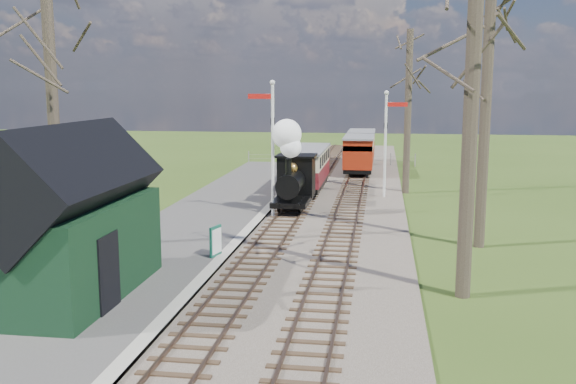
# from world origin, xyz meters

# --- Properties ---
(ground) EXTENTS (140.00, 140.00, 0.00)m
(ground) POSITION_xyz_m (0.00, 0.00, 0.00)
(ground) COLOR #334C18
(ground) RESTS_ON ground
(distant_hills) EXTENTS (114.40, 48.00, 22.02)m
(distant_hills) POSITION_xyz_m (1.40, 64.38, -16.21)
(distant_hills) COLOR #385B23
(distant_hills) RESTS_ON ground
(ballast_bed) EXTENTS (8.00, 60.00, 0.10)m
(ballast_bed) POSITION_xyz_m (1.30, 22.00, 0.05)
(ballast_bed) COLOR brown
(ballast_bed) RESTS_ON ground
(track_near) EXTENTS (1.60, 60.00, 0.15)m
(track_near) POSITION_xyz_m (0.00, 22.00, 0.10)
(track_near) COLOR brown
(track_near) RESTS_ON ground
(track_far) EXTENTS (1.60, 60.00, 0.15)m
(track_far) POSITION_xyz_m (2.60, 22.00, 0.10)
(track_far) COLOR brown
(track_far) RESTS_ON ground
(platform) EXTENTS (5.00, 44.00, 0.20)m
(platform) POSITION_xyz_m (-3.50, 14.00, 0.10)
(platform) COLOR #474442
(platform) RESTS_ON ground
(coping_strip) EXTENTS (0.40, 44.00, 0.21)m
(coping_strip) POSITION_xyz_m (-1.20, 14.00, 0.10)
(coping_strip) COLOR #B2AD9E
(coping_strip) RESTS_ON ground
(station_shed) EXTENTS (3.25, 6.30, 4.78)m
(station_shed) POSITION_xyz_m (-4.30, 4.00, 2.27)
(station_shed) COLOR black
(station_shed) RESTS_ON platform
(semaphore_near) EXTENTS (1.22, 0.24, 6.22)m
(semaphore_near) POSITION_xyz_m (-0.77, 16.00, 3.62)
(semaphore_near) COLOR silver
(semaphore_near) RESTS_ON ground
(semaphore_far) EXTENTS (1.22, 0.24, 5.72)m
(semaphore_far) POSITION_xyz_m (4.37, 22.00, 3.35)
(semaphore_far) COLOR silver
(semaphore_far) RESTS_ON ground
(bare_trees) EXTENTS (15.51, 22.39, 12.00)m
(bare_trees) POSITION_xyz_m (1.33, 10.10, 5.21)
(bare_trees) COLOR #382D23
(bare_trees) RESTS_ON ground
(fence_line) EXTENTS (12.60, 0.08, 1.00)m
(fence_line) POSITION_xyz_m (0.30, 36.00, 0.55)
(fence_line) COLOR slate
(fence_line) RESTS_ON ground
(locomotive) EXTENTS (1.72, 4.02, 4.30)m
(locomotive) POSITION_xyz_m (-0.01, 17.56, 1.99)
(locomotive) COLOR black
(locomotive) RESTS_ON ground
(coach) EXTENTS (2.01, 6.89, 2.11)m
(coach) POSITION_xyz_m (0.00, 23.62, 1.46)
(coach) COLOR black
(coach) RESTS_ON ground
(red_carriage_a) EXTENTS (1.99, 4.94, 2.10)m
(red_carriage_a) POSITION_xyz_m (2.60, 31.06, 1.45)
(red_carriage_a) COLOR black
(red_carriage_a) RESTS_ON ground
(red_carriage_b) EXTENTS (1.99, 4.94, 2.10)m
(red_carriage_b) POSITION_xyz_m (2.60, 36.56, 1.45)
(red_carriage_b) COLOR black
(red_carriage_b) RESTS_ON ground
(sign_board) EXTENTS (0.26, 0.71, 1.04)m
(sign_board) POSITION_xyz_m (-1.43, 8.61, 0.72)
(sign_board) COLOR #104E3A
(sign_board) RESTS_ON platform
(bench) EXTENTS (0.71, 1.31, 0.72)m
(bench) POSITION_xyz_m (-3.26, 4.68, 0.54)
(bench) COLOR #452D18
(bench) RESTS_ON platform
(person) EXTENTS (0.44, 0.54, 1.27)m
(person) POSITION_xyz_m (-2.98, 5.44, 0.83)
(person) COLOR black
(person) RESTS_ON platform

